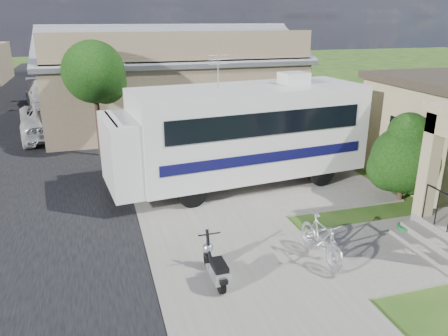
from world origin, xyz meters
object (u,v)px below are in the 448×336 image
object	(u,v)px
motorhome	(240,132)
bicycle	(321,241)
pickup_truck	(52,117)
van	(49,95)
scooter	(216,267)
garden_hose	(406,231)
shrub	(405,156)

from	to	relation	value
motorhome	bicycle	distance (m)	5.39
bicycle	pickup_truck	world-z (taller)	pickup_truck
motorhome	van	bearing A→B (deg)	108.47
scooter	bicycle	xyz separation A→B (m)	(2.55, 0.16, 0.12)
pickup_truck	van	xyz separation A→B (m)	(-0.61, 6.60, 0.01)
van	garden_hose	size ratio (longest dim) A/B	12.92
shrub	bicycle	xyz separation A→B (m)	(-4.18, -2.62, -0.87)
scooter	pickup_truck	distance (m)	14.80
bicycle	garden_hose	size ratio (longest dim) A/B	3.94
motorhome	scooter	bearing A→B (deg)	-119.49
bicycle	garden_hose	bearing A→B (deg)	9.05
bicycle	van	size ratio (longest dim) A/B	0.31
shrub	garden_hose	size ratio (longest dim) A/B	6.03
bicycle	pickup_truck	bearing A→B (deg)	112.41
shrub	scooter	distance (m)	7.35
scooter	motorhome	bearing A→B (deg)	65.64
shrub	pickup_truck	distance (m)	15.77
scooter	van	xyz separation A→B (m)	(-4.73, 20.80, 0.43)
van	garden_hose	xyz separation A→B (m)	(10.10, -20.04, -0.75)
scooter	garden_hose	xyz separation A→B (m)	(5.37, 0.76, -0.32)
scooter	shrub	bearing A→B (deg)	21.48
garden_hose	bicycle	bearing A→B (deg)	-167.94
bicycle	pickup_truck	distance (m)	15.55
bicycle	van	xyz separation A→B (m)	(-7.28, 20.64, 0.32)
motorhome	shrub	xyz separation A→B (m)	(4.40, -2.60, -0.43)
scooter	pickup_truck	world-z (taller)	pickup_truck
pickup_truck	garden_hose	xyz separation A→B (m)	(9.50, -13.44, -0.75)
bicycle	van	bearing A→B (deg)	106.42
scooter	van	world-z (taller)	van
motorhome	bicycle	xyz separation A→B (m)	(0.22, -5.23, -1.30)
motorhome	van	size ratio (longest dim) A/B	1.46
scooter	garden_hose	bearing A→B (deg)	7.09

